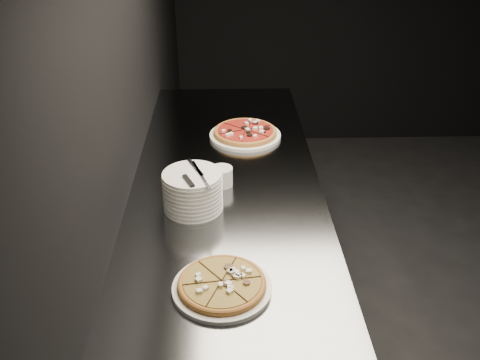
{
  "coord_description": "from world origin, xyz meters",
  "views": [
    {
      "loc": [
        -2.13,
        -1.69,
        1.97
      ],
      "look_at": [
        -2.08,
        0.01,
        1.01
      ],
      "focal_mm": 40.0,
      "sensor_mm": 36.0,
      "label": 1
    }
  ],
  "objects_px": {
    "pizza_mushroom": "(222,285)",
    "ramekin": "(222,176)",
    "counter": "(228,296)",
    "plate_stack": "(193,191)",
    "pizza_tomato": "(245,133)",
    "cutlery": "(194,175)"
  },
  "relations": [
    {
      "from": "pizza_mushroom",
      "to": "ramekin",
      "type": "relative_size",
      "value": 3.43
    },
    {
      "from": "counter",
      "to": "pizza_mushroom",
      "type": "xyz_separation_m",
      "value": [
        -0.02,
        -0.49,
        0.48
      ]
    },
    {
      "from": "pizza_mushroom",
      "to": "plate_stack",
      "type": "relative_size",
      "value": 1.38
    },
    {
      "from": "counter",
      "to": "plate_stack",
      "type": "bearing_deg",
      "value": -163.04
    },
    {
      "from": "pizza_tomato",
      "to": "plate_stack",
      "type": "xyz_separation_m",
      "value": [
        -0.21,
        -0.6,
        0.05
      ]
    },
    {
      "from": "plate_stack",
      "to": "ramekin",
      "type": "relative_size",
      "value": 2.49
    },
    {
      "from": "pizza_tomato",
      "to": "pizza_mushroom",
      "type": "bearing_deg",
      "value": -95.88
    },
    {
      "from": "pizza_tomato",
      "to": "plate_stack",
      "type": "relative_size",
      "value": 1.78
    },
    {
      "from": "ramekin",
      "to": "plate_stack",
      "type": "bearing_deg",
      "value": -122.09
    },
    {
      "from": "pizza_mushroom",
      "to": "cutlery",
      "type": "xyz_separation_m",
      "value": [
        -0.1,
        0.43,
        0.13
      ]
    },
    {
      "from": "cutlery",
      "to": "ramekin",
      "type": "relative_size",
      "value": 2.64
    },
    {
      "from": "plate_stack",
      "to": "cutlery",
      "type": "relative_size",
      "value": 0.94
    },
    {
      "from": "counter",
      "to": "plate_stack",
      "type": "distance_m",
      "value": 0.55
    },
    {
      "from": "pizza_tomato",
      "to": "cutlery",
      "type": "distance_m",
      "value": 0.67
    },
    {
      "from": "pizza_mushroom",
      "to": "pizza_tomato",
      "type": "bearing_deg",
      "value": 84.12
    },
    {
      "from": "counter",
      "to": "cutlery",
      "type": "height_order",
      "value": "cutlery"
    },
    {
      "from": "counter",
      "to": "ramekin",
      "type": "distance_m",
      "value": 0.52
    },
    {
      "from": "counter",
      "to": "pizza_mushroom",
      "type": "height_order",
      "value": "pizza_mushroom"
    },
    {
      "from": "counter",
      "to": "ramekin",
      "type": "height_order",
      "value": "ramekin"
    },
    {
      "from": "pizza_tomato",
      "to": "ramekin",
      "type": "xyz_separation_m",
      "value": [
        -0.11,
        -0.44,
        0.02
      ]
    },
    {
      "from": "pizza_mushroom",
      "to": "pizza_tomato",
      "type": "height_order",
      "value": "pizza_tomato"
    },
    {
      "from": "pizza_mushroom",
      "to": "pizza_tomato",
      "type": "xyz_separation_m",
      "value": [
        0.11,
        1.05,
        0.0
      ]
    }
  ]
}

